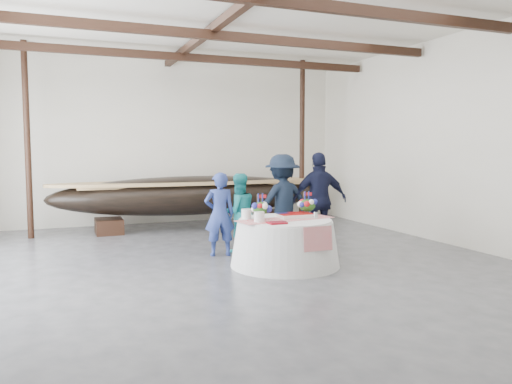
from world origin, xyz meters
name	(u,v)px	position (x,y,z in m)	size (l,w,h in m)	color
floor	(241,270)	(0.00, 0.00, 0.00)	(10.00, 12.00, 0.01)	#3D3D42
wall_back	(168,142)	(0.00, 6.00, 2.25)	(10.00, 0.02, 4.50)	silver
wall_right	(470,140)	(5.00, 0.00, 2.25)	(0.02, 12.00, 4.50)	silver
ceiling	(240,0)	(0.00, 0.00, 4.50)	(10.00, 12.00, 0.01)	white
pavilion_structure	(225,41)	(0.00, 0.80, 4.00)	(9.80, 11.76, 4.50)	black
longboat_display	(196,195)	(0.44, 4.63, 0.87)	(7.30, 1.46, 1.37)	black
banquet_table	(285,242)	(0.85, 0.03, 0.41)	(1.94, 1.94, 0.83)	silver
tabletop_items	(283,210)	(0.87, 0.16, 0.98)	(1.85, 0.95, 0.40)	red
guest_woman_blue	(220,214)	(0.02, 1.24, 0.81)	(0.59, 0.39, 1.62)	navy
guest_woman_teal	(238,213)	(0.48, 1.45, 0.79)	(0.77, 0.60, 1.58)	teal
guest_man_left	(282,202)	(1.44, 1.45, 0.98)	(1.27, 0.73, 1.96)	black
guest_man_right	(320,200)	(2.21, 1.26, 1.00)	(1.17, 0.49, 2.00)	black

